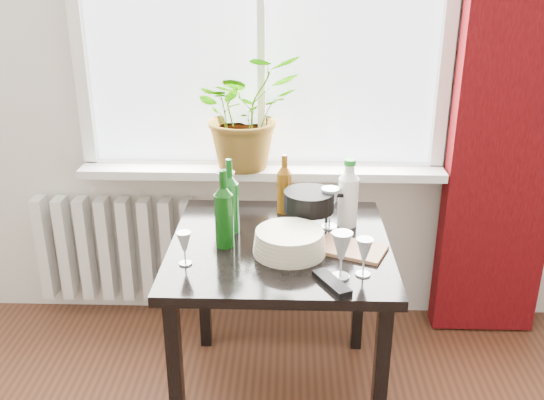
{
  "coord_description": "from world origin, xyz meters",
  "views": [
    {
      "loc": [
        0.14,
        -0.57,
        1.78
      ],
      "look_at": [
        0.07,
        1.55,
        0.92
      ],
      "focal_mm": 40.0,
      "sensor_mm": 36.0,
      "label": 1
    }
  ],
  "objects_px": {
    "wine_bottle_left": "(224,209)",
    "cutting_board": "(351,249)",
    "wineglass_front_right": "(341,255)",
    "wineglass_far_right": "(364,257)",
    "wineglass_back_center": "(330,207)",
    "fondue_pot": "(309,210)",
    "potted_plant": "(246,111)",
    "table": "(280,263)",
    "tv_remote": "(332,282)",
    "bottle_amber": "(284,183)",
    "radiator": "(117,249)",
    "cleaning_bottle": "(348,192)",
    "wineglass_back_left": "(226,192)",
    "plate_stack": "(289,242)",
    "wineglass_front_left": "(185,248)",
    "wine_bottle_right": "(230,196)"
  },
  "relations": [
    {
      "from": "plate_stack",
      "to": "table",
      "type": "bearing_deg",
      "value": 112.32
    },
    {
      "from": "table",
      "to": "wineglass_back_left",
      "type": "bearing_deg",
      "value": 129.28
    },
    {
      "from": "table",
      "to": "tv_remote",
      "type": "bearing_deg",
      "value": -60.75
    },
    {
      "from": "radiator",
      "to": "fondue_pot",
      "type": "bearing_deg",
      "value": -26.94
    },
    {
      "from": "bottle_amber",
      "to": "wineglass_front_right",
      "type": "xyz_separation_m",
      "value": [
        0.2,
        -0.57,
        -0.04
      ]
    },
    {
      "from": "wine_bottle_left",
      "to": "fondue_pot",
      "type": "bearing_deg",
      "value": 28.5
    },
    {
      "from": "wineglass_front_right",
      "to": "potted_plant",
      "type": "bearing_deg",
      "value": 114.03
    },
    {
      "from": "table",
      "to": "wine_bottle_left",
      "type": "relative_size",
      "value": 2.75
    },
    {
      "from": "potted_plant",
      "to": "wineglass_front_left",
      "type": "height_order",
      "value": "potted_plant"
    },
    {
      "from": "wineglass_back_left",
      "to": "wineglass_front_left",
      "type": "distance_m",
      "value": 0.49
    },
    {
      "from": "radiator",
      "to": "cutting_board",
      "type": "bearing_deg",
      "value": -31.78
    },
    {
      "from": "wine_bottle_right",
      "to": "cleaning_bottle",
      "type": "distance_m",
      "value": 0.48
    },
    {
      "from": "table",
      "to": "tv_remote",
      "type": "distance_m",
      "value": 0.39
    },
    {
      "from": "cleaning_bottle",
      "to": "plate_stack",
      "type": "height_order",
      "value": "cleaning_bottle"
    },
    {
      "from": "bottle_amber",
      "to": "wineglass_front_right",
      "type": "distance_m",
      "value": 0.61
    },
    {
      "from": "bottle_amber",
      "to": "tv_remote",
      "type": "xyz_separation_m",
      "value": [
        0.17,
        -0.63,
        -0.12
      ]
    },
    {
      "from": "wineglass_far_right",
      "to": "wineglass_front_right",
      "type": "bearing_deg",
      "value": -167.51
    },
    {
      "from": "table",
      "to": "wineglass_far_right",
      "type": "bearing_deg",
      "value": -40.33
    },
    {
      "from": "wine_bottle_left",
      "to": "wineglass_far_right",
      "type": "height_order",
      "value": "wine_bottle_left"
    },
    {
      "from": "wineglass_front_left",
      "to": "plate_stack",
      "type": "relative_size",
      "value": 0.47
    },
    {
      "from": "wineglass_front_right",
      "to": "fondue_pot",
      "type": "height_order",
      "value": "wineglass_front_right"
    },
    {
      "from": "potted_plant",
      "to": "cleaning_bottle",
      "type": "height_order",
      "value": "potted_plant"
    },
    {
      "from": "cleaning_bottle",
      "to": "tv_remote",
      "type": "xyz_separation_m",
      "value": [
        -0.09,
        -0.5,
        -0.13
      ]
    },
    {
      "from": "wineglass_back_center",
      "to": "cleaning_bottle",
      "type": "bearing_deg",
      "value": 18.87
    },
    {
      "from": "radiator",
      "to": "table",
      "type": "bearing_deg",
      "value": -36.54
    },
    {
      "from": "wineglass_front_left",
      "to": "wine_bottle_right",
      "type": "bearing_deg",
      "value": 64.27
    },
    {
      "from": "wineglass_front_right",
      "to": "wineglass_far_right",
      "type": "relative_size",
      "value": 1.22
    },
    {
      "from": "wineglass_front_right",
      "to": "cutting_board",
      "type": "bearing_deg",
      "value": 75.01
    },
    {
      "from": "wineglass_front_right",
      "to": "wineglass_far_right",
      "type": "distance_m",
      "value": 0.08
    },
    {
      "from": "table",
      "to": "plate_stack",
      "type": "distance_m",
      "value": 0.17
    },
    {
      "from": "cleaning_bottle",
      "to": "radiator",
      "type": "bearing_deg",
      "value": 157.78
    },
    {
      "from": "wine_bottle_left",
      "to": "cutting_board",
      "type": "height_order",
      "value": "wine_bottle_left"
    },
    {
      "from": "wineglass_back_center",
      "to": "plate_stack",
      "type": "xyz_separation_m",
      "value": [
        -0.16,
        -0.24,
        -0.04
      ]
    },
    {
      "from": "plate_stack",
      "to": "cutting_board",
      "type": "height_order",
      "value": "plate_stack"
    },
    {
      "from": "cleaning_bottle",
      "to": "wineglass_back_left",
      "type": "relative_size",
      "value": 1.52
    },
    {
      "from": "potted_plant",
      "to": "wine_bottle_right",
      "type": "relative_size",
      "value": 1.74
    },
    {
      "from": "wine_bottle_right",
      "to": "wineglass_far_right",
      "type": "distance_m",
      "value": 0.61
    },
    {
      "from": "potted_plant",
      "to": "fondue_pot",
      "type": "bearing_deg",
      "value": -58.1
    },
    {
      "from": "potted_plant",
      "to": "wineglass_far_right",
      "type": "height_order",
      "value": "potted_plant"
    },
    {
      "from": "wineglass_front_right",
      "to": "table",
      "type": "bearing_deg",
      "value": 128.69
    },
    {
      "from": "radiator",
      "to": "plate_stack",
      "type": "relative_size",
      "value": 2.91
    },
    {
      "from": "cutting_board",
      "to": "wineglass_front_right",
      "type": "bearing_deg",
      "value": -104.99
    },
    {
      "from": "wineglass_far_right",
      "to": "plate_stack",
      "type": "xyz_separation_m",
      "value": [
        -0.26,
        0.16,
        -0.03
      ]
    },
    {
      "from": "wineglass_front_left",
      "to": "fondue_pot",
      "type": "xyz_separation_m",
      "value": [
        0.45,
        0.33,
        0.02
      ]
    },
    {
      "from": "potted_plant",
      "to": "wine_bottle_right",
      "type": "distance_m",
      "value": 0.55
    },
    {
      "from": "wineglass_far_right",
      "to": "fondue_pot",
      "type": "bearing_deg",
      "value": 114.92
    },
    {
      "from": "potted_plant",
      "to": "tv_remote",
      "type": "bearing_deg",
      "value": -69.06
    },
    {
      "from": "bottle_amber",
      "to": "wineglass_back_left",
      "type": "xyz_separation_m",
      "value": [
        -0.25,
        -0.01,
        -0.04
      ]
    },
    {
      "from": "fondue_pot",
      "to": "tv_remote",
      "type": "bearing_deg",
      "value": -70.18
    },
    {
      "from": "wineglass_back_center",
      "to": "fondue_pot",
      "type": "height_order",
      "value": "wineglass_back_center"
    }
  ]
}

